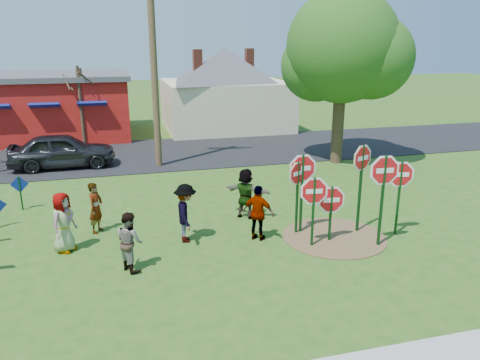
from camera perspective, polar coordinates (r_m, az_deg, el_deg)
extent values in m
plane|color=#255217|center=(14.58, -6.65, -7.26)|extent=(120.00, 120.00, 0.00)
cube|color=black|center=(25.46, -10.55, 3.13)|extent=(120.00, 7.50, 0.04)
cylinder|color=brown|center=(14.95, 11.39, -6.80)|extent=(3.20, 3.20, 0.03)
cube|color=maroon|center=(31.69, -21.81, 8.17)|extent=(9.00, 7.00, 3.60)
cube|color=#4C4C51|center=(31.49, -22.19, 11.67)|extent=(9.40, 7.40, 0.30)
cube|color=navy|center=(28.07, -22.70, 8.34)|extent=(1.60, 0.78, 0.45)
cube|color=navy|center=(27.85, -17.56, 8.79)|extent=(1.60, 0.78, 0.45)
cube|color=beige|center=(32.33, -1.84, 9.14)|extent=(8.00, 7.00, 3.20)
pyramid|color=#4C4C51|center=(32.05, -1.91, 15.89)|extent=(9.40, 9.40, 2.20)
cube|color=brown|center=(30.69, -5.21, 14.29)|extent=(0.55, 0.55, 1.40)
cube|color=brown|center=(33.54, 1.14, 14.57)|extent=(0.55, 0.55, 1.40)
cube|color=#0F3A16|center=(13.85, 8.90, -3.92)|extent=(0.07, 0.08, 2.13)
cylinder|color=white|center=(13.64, 9.02, -1.34)|extent=(1.11, 0.16, 1.12)
cylinder|color=red|center=(13.64, 9.02, -1.34)|extent=(0.96, 0.14, 0.97)
cube|color=white|center=(13.64, 9.02, -1.34)|extent=(0.49, 0.07, 0.14)
cube|color=#0F3A16|center=(14.65, 6.97, -2.22)|extent=(0.08, 0.08, 2.35)
cylinder|color=white|center=(14.40, 7.08, 0.83)|extent=(0.91, 0.45, 1.00)
cylinder|color=red|center=(14.40, 7.08, 0.83)|extent=(0.79, 0.39, 0.86)
cube|color=white|center=(14.40, 7.08, 0.83)|extent=(0.40, 0.19, 0.12)
cylinder|color=gold|center=(14.40, 7.08, 0.83)|extent=(0.91, 0.44, 1.00)
cube|color=#0F3A16|center=(14.20, 16.90, -2.56)|extent=(0.07, 0.09, 2.77)
cylinder|color=white|center=(13.93, 17.23, 1.13)|extent=(1.20, 0.13, 1.20)
cylinder|color=red|center=(13.93, 17.23, 1.13)|extent=(1.03, 0.12, 1.04)
cube|color=white|center=(13.93, 17.23, 1.13)|extent=(0.53, 0.06, 0.15)
cube|color=#0F3A16|center=(15.07, 14.41, -1.12)|extent=(0.08, 0.09, 2.83)
cylinder|color=white|center=(14.80, 14.70, 2.61)|extent=(1.03, 0.46, 1.11)
cylinder|color=red|center=(14.80, 14.70, 2.61)|extent=(0.89, 0.40, 0.96)
cube|color=white|center=(14.80, 14.70, 2.61)|extent=(0.45, 0.20, 0.14)
cylinder|color=gold|center=(14.80, 14.70, 2.61)|extent=(1.02, 0.45, 1.11)
cube|color=#0F3A16|center=(14.37, 10.97, -4.10)|extent=(0.07, 0.08, 1.74)
cylinder|color=white|center=(14.21, 11.07, -2.39)|extent=(1.14, 0.10, 1.15)
cylinder|color=red|center=(14.21, 11.07, -2.39)|extent=(0.99, 0.09, 0.99)
cube|color=white|center=(14.21, 11.07, -2.39)|extent=(0.50, 0.04, 0.14)
cube|color=#0F3A16|center=(15.32, 18.76, -2.14)|extent=(0.07, 0.08, 2.36)
cylinder|color=white|center=(15.10, 19.03, 0.65)|extent=(1.09, 0.23, 1.11)
cylinder|color=red|center=(15.10, 19.03, 0.65)|extent=(0.94, 0.20, 0.96)
cube|color=white|center=(15.10, 19.03, 0.65)|extent=(0.48, 0.10, 0.14)
cylinder|color=gold|center=(15.10, 19.03, 0.65)|extent=(1.09, 0.22, 1.11)
cube|color=#0F3A16|center=(14.73, 7.51, -1.72)|extent=(0.06, 0.08, 2.55)
cylinder|color=white|center=(14.48, 7.64, 1.43)|extent=(1.20, 0.02, 1.20)
cylinder|color=red|center=(14.48, 7.64, 1.43)|extent=(1.03, 0.03, 1.03)
cube|color=white|center=(14.48, 7.64, 1.43)|extent=(0.53, 0.01, 0.15)
cube|color=#0F3A16|center=(18.49, -25.18, -1.46)|extent=(0.05, 0.06, 1.26)
cube|color=navy|center=(18.39, -25.31, -0.47)|extent=(0.62, 0.03, 0.62)
imported|color=#454690|center=(14.36, -20.74, -4.84)|extent=(0.94, 1.04, 1.78)
imported|color=#1E6564|center=(15.45, -17.17, -3.24)|extent=(0.63, 0.71, 1.64)
imported|color=#9C4842|center=(12.76, -13.30, -7.28)|extent=(0.91, 0.98, 1.62)
imported|color=#333338|center=(14.17, -6.64, -4.04)|extent=(0.76, 1.21, 1.81)
imported|color=#4B325C|center=(14.20, 2.26, -4.05)|extent=(1.05, 0.97, 1.73)
imported|color=#1F4A2B|center=(15.97, 0.71, -1.62)|extent=(1.58, 1.43, 1.74)
imported|color=#28282D|center=(23.73, -20.84, 3.39)|extent=(4.84, 2.03, 1.63)
cylinder|color=#4C3823|center=(22.29, -10.50, 14.50)|extent=(0.32, 0.32, 10.24)
cylinder|color=#382819|center=(23.50, 11.90, 7.45)|extent=(0.57, 0.57, 4.48)
sphere|color=#224D14|center=(23.21, 12.42, 15.65)|extent=(5.29, 5.29, 5.29)
sphere|color=#224D14|center=(23.27, 15.80, 14.16)|extent=(3.87, 3.87, 3.87)
sphere|color=#224D14|center=(23.58, 9.31, 13.60)|extent=(3.46, 3.46, 3.46)
cylinder|color=#382819|center=(28.41, -18.54, 8.41)|extent=(0.18, 0.18, 4.37)
cylinder|color=#382819|center=(27.96, -18.81, 8.41)|extent=(0.18, 0.18, 4.51)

